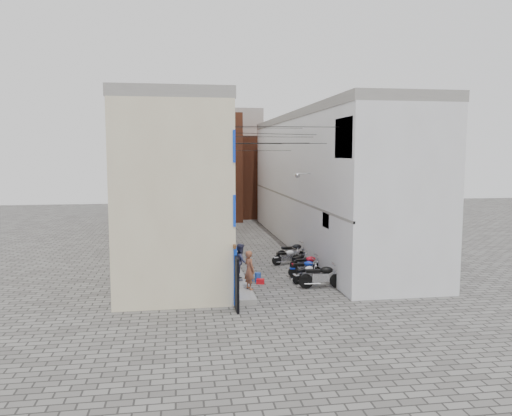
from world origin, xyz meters
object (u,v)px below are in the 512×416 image
motorcycle_e (300,260)px  water_jug_far (250,276)px  motorcycle_d (307,263)px  motorcycle_g (293,251)px  red_crate (260,281)px  person_b (241,261)px  motorcycle_a (322,275)px  motorcycle_c (305,267)px  person_a (249,270)px  motorcycle_b (306,273)px  water_jug_near (258,277)px  motorcycle_f (287,256)px

motorcycle_e → water_jug_far: 3.76m
motorcycle_d → motorcycle_g: bearing=176.6°
red_crate → person_b: bearing=176.9°
motorcycle_a → red_crate: (-2.72, 1.22, -0.51)m
motorcycle_c → motorcycle_d: motorcycle_d is taller
water_jug_far → person_a: bearing=-99.1°
motorcycle_a → motorcycle_e: motorcycle_a is taller
motorcycle_d → motorcycle_b: bearing=-20.1°
motorcycle_a → motorcycle_d: 3.05m
motorcycle_b → water_jug_near: bearing=-128.8°
person_a → water_jug_near: 2.42m
person_b → red_crate: (0.96, -0.05, -1.01)m
motorcycle_a → motorcycle_f: (-0.56, 5.14, -0.12)m
motorcycle_a → motorcycle_g: motorcycle_a is taller
person_b → water_jug_near: 1.29m
motorcycle_b → water_jug_far: 2.78m
motorcycle_e → person_b: 4.58m
water_jug_near → red_crate: bearing=-78.6°
motorcycle_c → motorcycle_g: bearing=175.1°
motorcycle_a → motorcycle_f: bearing=-169.2°
motorcycle_c → motorcycle_e: size_ratio=1.01×
motorcycle_d → motorcycle_f: size_ratio=1.06×
person_b → red_crate: person_b is taller
person_b → water_jug_far: person_b is taller
motorcycle_b → motorcycle_f: 4.01m
person_a → water_jug_far: person_a is taller
motorcycle_g → person_a: size_ratio=1.18×
motorcycle_c → person_b: bearing=-75.9°
motorcycle_b → motorcycle_e: motorcycle_e is taller
motorcycle_d → motorcycle_g: 3.08m
motorcycle_a → motorcycle_b: 1.23m
motorcycle_b → person_b: (-3.22, 0.14, 0.64)m
motorcycle_d → person_a: person_a is taller
water_jug_near → water_jug_far: 0.44m
motorcycle_g → water_jug_near: 5.38m
person_a → water_jug_near: size_ratio=3.73×
motorcycle_d → water_jug_far: bearing=-73.9°
motorcycle_f → motorcycle_e: bearing=14.2°
motorcycle_f → water_jug_far: (-2.57, -3.29, -0.27)m
motorcycle_b → motorcycle_f: (-0.11, 4.00, 0.02)m
motorcycle_e → person_b: (-3.60, -2.76, 0.62)m
motorcycle_d → motorcycle_e: size_ratio=1.07×
water_jug_far → motorcycle_f: bearing=52.1°
motorcycle_a → motorcycle_g: 6.12m
motorcycle_c → water_jug_near: (-2.54, -0.61, -0.27)m
motorcycle_d → person_b: size_ratio=1.06×
motorcycle_g → red_crate: motorcycle_g is taller
motorcycle_d → motorcycle_e: motorcycle_d is taller
motorcycle_b → water_jug_near: motorcycle_b is taller
motorcycle_c → red_crate: 2.68m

